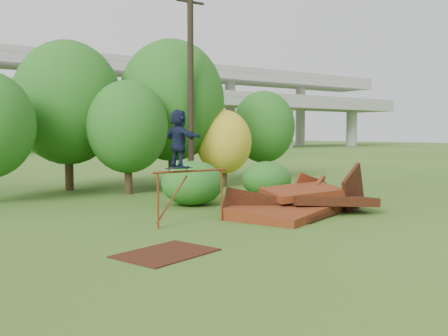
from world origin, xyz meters
TOP-DOWN VIEW (x-y plane):
  - ground at (0.00, 0.00)m, footprint 240.00×240.00m
  - scrap_pile at (1.82, 1.27)m, footprint 5.92×3.78m
  - grind_rail at (-2.20, 1.68)m, footprint 2.51×0.13m
  - skateboard at (-2.61, 1.67)m, footprint 0.81×0.24m
  - skater at (-2.61, 1.67)m, footprint 0.62×1.59m
  - flat_plate at (-4.50, -1.06)m, footprint 2.45×2.05m
  - tree_1 at (-2.34, 12.58)m, footprint 5.03×5.03m
  - tree_2 at (-0.62, 9.72)m, footprint 3.56×3.56m
  - tree_3 at (2.63, 11.59)m, footprint 5.35×5.35m
  - tree_4 at (4.64, 9.84)m, footprint 2.80×2.80m
  - tree_5 at (9.09, 12.14)m, footprint 3.69×3.69m
  - shrub_left at (-0.11, 5.05)m, footprint 2.41×2.22m
  - shrub_right at (3.66, 5.27)m, footprint 2.14×1.96m
  - utility_pole at (2.08, 8.81)m, footprint 1.40×0.28m

SIDE VIEW (x-z plane):
  - ground at x=0.00m, z-range 0.00..0.00m
  - flat_plate at x=-4.50m, z-range 0.00..0.03m
  - scrap_pile at x=1.82m, z-range -0.66..1.33m
  - shrub_right at x=3.66m, z-range 0.00..1.52m
  - shrub_left at x=-0.11m, z-range 0.00..1.67m
  - grind_rail at x=-2.20m, z-range 0.36..1.97m
  - skateboard at x=-2.61m, z-range 1.64..1.73m
  - tree_4 at x=4.64m, z-range 0.32..4.18m
  - skater at x=-2.61m, z-range 1.70..3.37m
  - tree_2 at x=-0.62m, z-range 0.45..5.47m
  - tree_5 at x=9.09m, z-range 0.46..5.65m
  - tree_1 at x=-2.34m, z-range 0.60..7.60m
  - tree_3 at x=2.63m, z-range 0.63..8.05m
  - utility_pole at x=2.08m, z-range 0.07..9.40m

